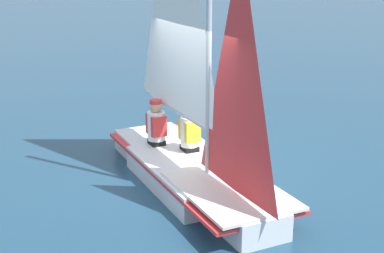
% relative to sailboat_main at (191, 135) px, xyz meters
% --- Properties ---
extents(ground_plane, '(260.00, 260.00, 0.00)m').
position_rel_sailboat_main_xyz_m(ground_plane, '(0.01, -0.02, -0.83)').
color(ground_plane, navy).
extents(sailboat_main, '(2.91, 4.48, 5.41)m').
position_rel_sailboat_main_xyz_m(sailboat_main, '(0.00, 0.00, 0.00)').
color(sailboat_main, silver).
rests_on(sailboat_main, ground_plane).
extents(sailor_helm, '(0.39, 0.41, 1.16)m').
position_rel_sailboat_main_xyz_m(sailor_helm, '(-0.00, 0.56, -0.19)').
color(sailor_helm, black).
rests_on(sailor_helm, ground_plane).
extents(sailor_crew, '(0.39, 0.41, 1.16)m').
position_rel_sailboat_main_xyz_m(sailor_crew, '(-0.56, 0.89, -0.19)').
color(sailor_crew, black).
rests_on(sailor_crew, ground_plane).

